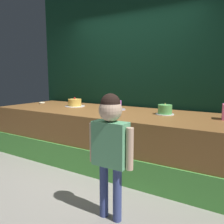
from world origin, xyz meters
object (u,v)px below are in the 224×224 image
(child_figure, at_px, (110,140))
(cake_left, at_px, (75,103))
(cake_center, at_px, (116,106))
(cake_right, at_px, (165,110))
(donut, at_px, (42,103))

(child_figure, bearing_deg, cake_left, 139.24)
(cake_center, bearing_deg, child_figure, -60.80)
(child_figure, bearing_deg, cake_right, 88.83)
(child_figure, bearing_deg, cake_center, 119.20)
(donut, bearing_deg, cake_center, 1.53)
(child_figure, height_order, cake_left, child_figure)
(cake_left, relative_size, cake_center, 1.11)
(cake_left, bearing_deg, cake_center, 1.92)
(cake_center, bearing_deg, cake_left, -178.08)
(cake_center, bearing_deg, cake_right, -2.22)
(donut, relative_size, cake_center, 0.36)
(donut, xyz_separation_m, cake_center, (1.68, 0.04, 0.05))
(cake_center, xyz_separation_m, cake_right, (0.84, -0.03, -0.00))
(child_figure, relative_size, cake_left, 3.36)
(donut, xyz_separation_m, cake_right, (2.52, 0.01, 0.05))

